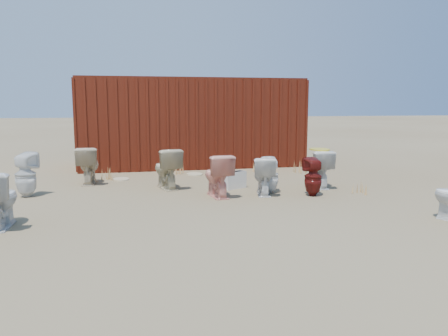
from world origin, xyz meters
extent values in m
plane|color=brown|center=(0.00, 0.00, 0.00)|extent=(100.00, 100.00, 0.00)
cube|color=#45160B|center=(0.00, 5.20, 1.20)|extent=(6.00, 2.40, 2.40)
imported|color=#F6A08E|center=(-0.11, 0.69, 0.40)|extent=(0.55, 0.84, 0.80)
imported|color=white|center=(0.79, 0.69, 0.37)|extent=(0.54, 0.78, 0.73)
imported|color=#5E1310|center=(1.66, 0.38, 0.36)|extent=(0.34, 0.35, 0.72)
imported|color=white|center=(-3.60, 1.39, 0.42)|extent=(0.51, 0.51, 0.83)
imported|color=beige|center=(-2.59, 2.56, 0.40)|extent=(0.48, 0.81, 0.81)
imported|color=#C5B890|center=(-0.97, 1.68, 0.41)|extent=(0.64, 0.90, 0.83)
imported|color=white|center=(2.12, 1.15, 0.39)|extent=(0.50, 0.80, 0.78)
imported|color=white|center=(0.96, 0.81, 0.35)|extent=(0.32, 0.32, 0.70)
ellipsoid|color=gold|center=(2.12, 1.15, 0.80)|extent=(0.40, 0.50, 0.02)
cube|color=silver|center=(0.38, 1.39, 0.17)|extent=(0.54, 0.41, 0.35)
ellipsoid|color=beige|center=(-0.17, 3.32, 0.01)|extent=(0.43, 0.53, 0.02)
ellipsoid|color=beige|center=(-1.92, 2.94, 0.01)|extent=(0.40, 0.50, 0.02)
cone|color=tan|center=(-2.20, 3.01, 0.14)|extent=(0.36, 0.36, 0.27)
cone|color=tan|center=(0.37, 2.43, 0.15)|extent=(0.32, 0.32, 0.30)
cone|color=tan|center=(2.47, 3.05, 0.15)|extent=(0.36, 0.36, 0.29)
cone|color=tan|center=(-0.51, 3.50, 0.14)|extent=(0.30, 0.30, 0.29)
cone|color=tan|center=(1.54, 3.50, 0.14)|extent=(0.34, 0.34, 0.29)
cone|color=tan|center=(2.60, 0.36, 0.12)|extent=(0.28, 0.28, 0.24)
camera|label=1|loc=(-1.63, -7.18, 1.72)|focal=35.00mm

